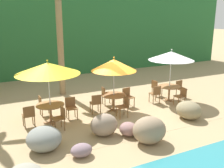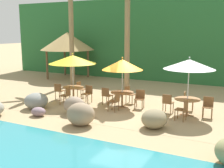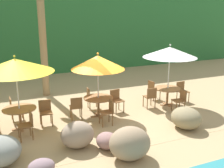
# 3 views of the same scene
# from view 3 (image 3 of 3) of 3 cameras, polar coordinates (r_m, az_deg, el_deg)

# --- Properties ---
(ground_plane) EXTENTS (120.00, 120.00, 0.00)m
(ground_plane) POSITION_cam_3_polar(r_m,az_deg,el_deg) (10.34, -1.79, -6.94)
(ground_plane) COLOR tan
(terrace_deck) EXTENTS (18.00, 5.20, 0.01)m
(terrace_deck) POSITION_cam_3_polar(r_m,az_deg,el_deg) (10.34, -1.79, -6.92)
(terrace_deck) COLOR tan
(terrace_deck) RESTS_ON ground
(foliage_backdrop) EXTENTS (28.00, 2.40, 6.00)m
(foliage_backdrop) POSITION_cam_3_polar(r_m,az_deg,el_deg) (18.27, -12.58, 12.12)
(foliage_backdrop) COLOR #286633
(foliage_backdrop) RESTS_ON ground
(rock_seawall) EXTENTS (15.57, 3.46, 0.94)m
(rock_seawall) POSITION_cam_3_polar(r_m,az_deg,el_deg) (8.47, 12.41, -9.77)
(rock_seawall) COLOR gray
(rock_seawall) RESTS_ON ground
(umbrella_yellow) EXTENTS (2.44, 2.44, 2.52)m
(umbrella_yellow) POSITION_cam_3_polar(r_m,az_deg,el_deg) (9.24, -19.45, 3.64)
(umbrella_yellow) COLOR silver
(umbrella_yellow) RESTS_ON ground
(dining_table_yellow) EXTENTS (1.10, 1.10, 0.74)m
(dining_table_yellow) POSITION_cam_3_polar(r_m,az_deg,el_deg) (9.66, -18.63, -5.50)
(dining_table_yellow) COLOR olive
(dining_table_yellow) RESTS_ON ground
(chair_yellow_seaward) EXTENTS (0.44, 0.45, 0.87)m
(chair_yellow_seaward) POSITION_cam_3_polar(r_m,az_deg,el_deg) (9.83, -13.64, -5.38)
(chair_yellow_seaward) COLOR brown
(chair_yellow_seaward) RESTS_ON ground
(chair_yellow_inland) EXTENTS (0.44, 0.43, 0.87)m
(chair_yellow_inland) POSITION_cam_3_polar(r_m,az_deg,el_deg) (10.48, -19.64, -4.54)
(chair_yellow_inland) COLOR brown
(chair_yellow_inland) RESTS_ON ground
(chair_yellow_right) EXTENTS (0.46, 0.45, 0.87)m
(chair_yellow_right) POSITION_cam_3_polar(r_m,az_deg,el_deg) (8.92, -17.07, -7.81)
(chair_yellow_right) COLOR brown
(chair_yellow_right) RESTS_ON ground
(umbrella_orange) EXTENTS (1.95, 1.95, 2.42)m
(umbrella_orange) POSITION_cam_3_polar(r_m,az_deg,el_deg) (9.87, -2.96, 4.49)
(umbrella_orange) COLOR silver
(umbrella_orange) RESTS_ON ground
(dining_table_orange) EXTENTS (1.10, 1.10, 0.74)m
(dining_table_orange) POSITION_cam_3_polar(r_m,az_deg,el_deg) (10.25, -2.85, -3.49)
(dining_table_orange) COLOR olive
(dining_table_orange) RESTS_ON ground
(chair_orange_seaward) EXTENTS (0.48, 0.48, 0.87)m
(chair_orange_seaward) POSITION_cam_3_polar(r_m,az_deg,el_deg) (10.76, 0.90, -3.10)
(chair_orange_seaward) COLOR brown
(chair_orange_seaward) RESTS_ON ground
(chair_orange_inland) EXTENTS (0.47, 0.46, 0.87)m
(chair_orange_inland) POSITION_cam_3_polar(r_m,az_deg,el_deg) (11.04, -4.40, -2.66)
(chair_orange_inland) COLOR brown
(chair_orange_inland) RESTS_ON ground
(chair_orange_left) EXTENTS (0.47, 0.47, 0.87)m
(chair_orange_left) POSITION_cam_3_polar(r_m,az_deg,el_deg) (10.04, -7.44, -4.62)
(chair_orange_left) COLOR brown
(chair_orange_left) RESTS_ON ground
(chair_orange_right) EXTENTS (0.45, 0.44, 0.87)m
(chair_orange_right) POSITION_cam_3_polar(r_m,az_deg,el_deg) (9.55, -0.76, -5.55)
(chair_orange_right) COLOR brown
(chair_orange_right) RESTS_ON ground
(umbrella_white) EXTENTS (2.17, 2.17, 2.56)m
(umbrella_white) POSITION_cam_3_polar(r_m,az_deg,el_deg) (11.31, 11.91, 6.49)
(umbrella_white) COLOR silver
(umbrella_white) RESTS_ON ground
(dining_table_white) EXTENTS (1.10, 1.10, 0.74)m
(dining_table_white) POSITION_cam_3_polar(r_m,az_deg,el_deg) (11.66, 11.47, -1.42)
(dining_table_white) COLOR olive
(dining_table_white) RESTS_ON ground
(chair_white_seaward) EXTENTS (0.45, 0.46, 0.87)m
(chair_white_seaward) POSITION_cam_3_polar(r_m,az_deg,el_deg) (12.29, 14.29, -1.22)
(chair_white_seaward) COLOR brown
(chair_white_seaward) RESTS_ON ground
(chair_white_inland) EXTENTS (0.48, 0.47, 0.87)m
(chair_white_inland) POSITION_cam_3_polar(r_m,az_deg,el_deg) (12.25, 8.50, -0.96)
(chair_white_inland) COLOR brown
(chair_white_inland) RESTS_ON ground
(chair_white_left) EXTENTS (0.44, 0.45, 0.87)m
(chair_white_left) POSITION_cam_3_polar(r_m,az_deg,el_deg) (11.21, 7.98, -2.50)
(chair_white_left) COLOR brown
(chair_white_left) RESTS_ON ground
(chair_white_right) EXTENTS (0.46, 0.46, 0.87)m
(chair_white_right) POSITION_cam_3_polar(r_m,az_deg,el_deg) (11.05, 14.02, -3.08)
(chair_white_right) COLOR brown
(chair_white_right) RESTS_ON ground
(palm_tree_second) EXTENTS (3.51, 3.27, 6.36)m
(palm_tree_second) POSITION_cam_3_polar(r_m,az_deg,el_deg) (12.76, -14.59, 16.47)
(palm_tree_second) COLOR olive
(palm_tree_second) RESTS_ON ground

